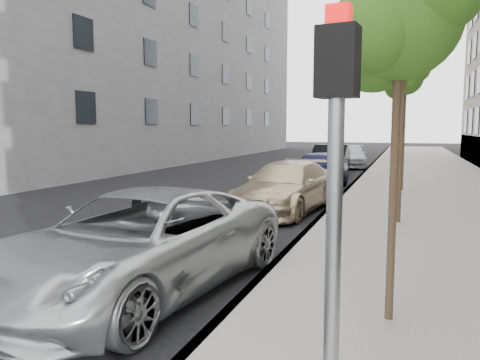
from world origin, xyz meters
The scene contains 12 objects.
ground centered at (0.00, 0.00, 0.00)m, with size 160.00×160.00×0.00m, color black.
sidewalk centered at (4.30, 24.00, 0.07)m, with size 6.40×72.00×0.14m, color gray.
curb centered at (1.18, 24.00, 0.07)m, with size 0.15×72.00×0.14m, color #9E9B93.
tree_near centered at (3.23, 1.50, 3.83)m, with size 1.78×1.58×4.57m.
tree_mid centered at (3.23, 8.00, 4.40)m, with size 1.75×1.55×5.13m.
tree_far centered at (3.23, 14.50, 4.42)m, with size 1.66×1.46×5.10m.
signal_pole centered at (2.93, -1.63, 2.09)m, with size 0.26×0.21×3.12m.
minivan centered at (-0.50, 1.65, 0.78)m, with size 2.60×5.64×1.57m, color #AFB1B4.
suv centered at (-0.10, 9.28, 0.75)m, with size 2.10×5.18×1.50m, color #BFAE88.
sedan_blue centered at (-0.10, 14.93, 0.80)m, with size 1.89×4.70×1.60m, color black.
sedan_black centered at (-0.49, 20.59, 0.82)m, with size 1.74×4.98×1.64m, color black.
sedan_rear centered at (-0.10, 26.29, 0.72)m, with size 2.01×4.94×1.43m, color #B1B5BA.
Camera 1 is at (3.34, -4.49, 2.54)m, focal length 35.00 mm.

